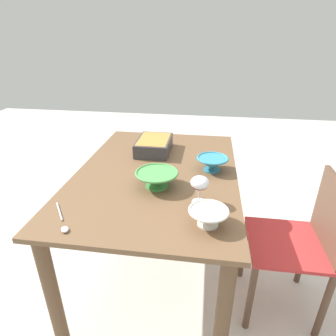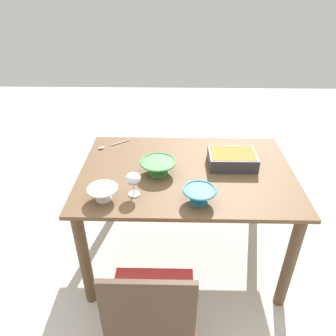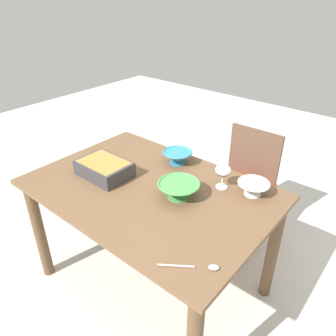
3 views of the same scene
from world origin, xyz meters
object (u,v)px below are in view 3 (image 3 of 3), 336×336
Objects in this scene: casserole_dish at (104,168)px; small_bowl at (177,157)px; chair at (244,181)px; serving_bowl at (253,187)px; wine_glass at (223,171)px; mixing_bowl at (179,189)px; serving_spoon at (201,267)px; dining_table at (150,206)px.

casserole_dish is 1.65× the size of small_bowl.
chair is 4.93× the size of serving_bowl.
wine_glass is 0.27m from mixing_bowl.
mixing_bowl is 0.51m from serving_spoon.
serving_bowl is at bearing -146.92° from dining_table.
serving_bowl is (-0.29, -0.27, -0.01)m from mixing_bowl.
chair is 3.98× the size of serving_spoon.
casserole_dish reaches higher than serving_bowl.
wine_glass is 0.18m from serving_bowl.
serving_bowl is (-0.47, -0.31, 0.17)m from dining_table.
mixing_bowl reaches higher than dining_table.
chair is 2.78× the size of casserole_dish.
mixing_bowl is (0.13, 0.23, -0.05)m from wine_glass.
small_bowl reaches higher than serving_spoon.
mixing_bowl is at bearing -41.77° from serving_spoon.
small_bowl is at bearing -9.27° from wine_glass.
small_bowl is (0.36, -0.06, -0.05)m from wine_glass.
casserole_dish is (0.48, 0.89, 0.33)m from chair.
mixing_bowl is at bearing 60.80° from wine_glass.
wine_glass reaches higher than mixing_bowl.
serving_bowl is at bearing -136.92° from mixing_bowl.
dining_table is 0.35m from casserole_dish.
mixing_bowl is 1.32× the size of serving_bowl.
chair is at bearing -115.67° from small_bowl.
small_bowl is at bearing -121.18° from casserole_dish.
casserole_dish is at bearing 28.95° from wine_glass.
dining_table is 0.59m from serving_bowl.
chair is 1.06m from casserole_dish.
small_bowl is 1.08× the size of serving_bowl.
dining_table is 7.30× the size of small_bowl.
wine_glass is 0.76× the size of small_bowl.
serving_bowl is at bearing -81.85° from serving_spoon.
mixing_bowl is 1.22× the size of small_bowl.
casserole_dish is at bearing 58.82° from small_bowl.
casserole_dish is 0.46m from small_bowl.
wine_glass is 0.82× the size of serving_bowl.
wine_glass is at bearing -65.97° from serving_spoon.
wine_glass is at bearing 170.73° from small_bowl.
mixing_bowl is at bearing 129.60° from small_bowl.
small_bowl is at bearing 64.33° from chair.
serving_spoon is at bearing 98.15° from serving_bowl.
casserole_dish is at bearing 61.82° from chair.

